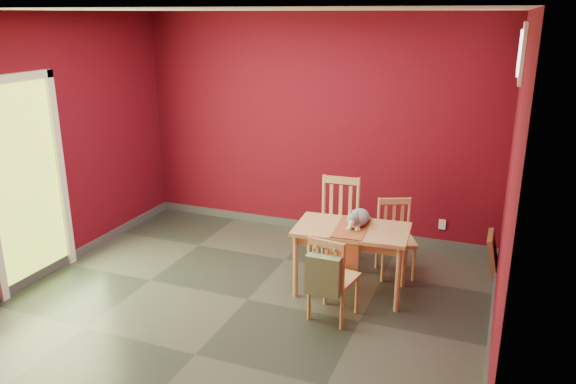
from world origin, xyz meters
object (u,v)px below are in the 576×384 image
(chair_far_left, at_px, (337,222))
(dining_table, at_px, (352,236))
(picture_frame, at_px, (493,254))
(tote_bag, at_px, (323,276))
(chair_far_right, at_px, (395,237))
(cat, at_px, (358,215))
(chair_near, at_px, (332,277))

(chair_far_left, bearing_deg, dining_table, -61.66)
(chair_far_left, xyz_separation_m, picture_frame, (1.62, 0.38, -0.28))
(chair_far_left, height_order, tote_bag, chair_far_left)
(chair_far_left, xyz_separation_m, tote_bag, (0.28, -1.37, 0.02))
(chair_far_right, height_order, tote_bag, chair_far_right)
(tote_bag, bearing_deg, chair_far_right, 74.87)
(chair_far_left, distance_m, picture_frame, 1.69)
(cat, bearing_deg, chair_far_right, 56.32)
(chair_far_right, distance_m, tote_bag, 1.41)
(dining_table, distance_m, chair_far_left, 0.68)
(chair_far_right, distance_m, cat, 0.68)
(tote_bag, bearing_deg, cat, 85.12)
(dining_table, height_order, chair_far_left, chair_far_left)
(chair_far_left, height_order, chair_near, chair_far_left)
(cat, relative_size, picture_frame, 0.98)
(dining_table, distance_m, chair_near, 0.60)
(dining_table, height_order, tote_bag, tote_bag)
(chair_far_left, distance_m, chair_far_right, 0.65)
(picture_frame, bearing_deg, dining_table, -143.33)
(picture_frame, bearing_deg, chair_far_right, -158.28)
(tote_bag, relative_size, picture_frame, 0.98)
(chair_far_right, xyz_separation_m, cat, (-0.29, -0.48, 0.38))
(dining_table, distance_m, cat, 0.22)
(chair_far_right, height_order, chair_near, chair_near)
(chair_near, bearing_deg, chair_far_right, 73.24)
(chair_far_right, relative_size, picture_frame, 1.84)
(dining_table, relative_size, tote_bag, 2.66)
(picture_frame, bearing_deg, chair_near, -130.71)
(chair_near, bearing_deg, chair_far_left, 104.41)
(chair_far_left, distance_m, tote_bag, 1.40)
(picture_frame, bearing_deg, cat, -145.49)
(tote_bag, bearing_deg, picture_frame, 52.35)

